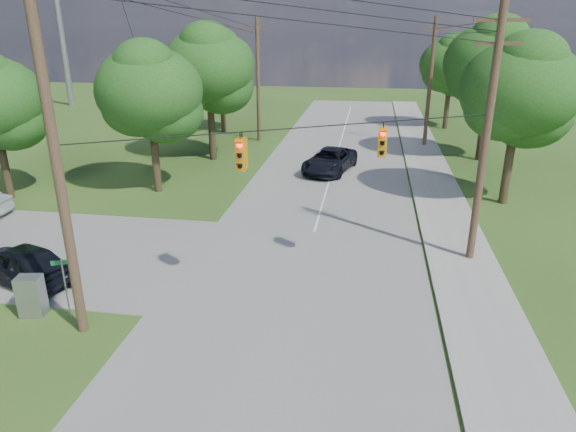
% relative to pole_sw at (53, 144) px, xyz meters
% --- Properties ---
extents(ground, '(140.00, 140.00, 0.00)m').
position_rel_pole_sw_xyz_m(ground, '(4.60, -0.40, -6.23)').
color(ground, '#2C4D19').
rests_on(ground, ground).
extents(main_road, '(10.00, 100.00, 0.03)m').
position_rel_pole_sw_xyz_m(main_road, '(6.60, 4.60, -6.21)').
color(main_road, gray).
rests_on(main_road, ground).
extents(sidewalk_east, '(2.60, 100.00, 0.12)m').
position_rel_pole_sw_xyz_m(sidewalk_east, '(13.30, 4.60, -6.17)').
color(sidewalk_east, '#9D9992').
rests_on(sidewalk_east, ground).
extents(pole_sw, '(2.00, 0.32, 12.00)m').
position_rel_pole_sw_xyz_m(pole_sw, '(0.00, 0.00, 0.00)').
color(pole_sw, brown).
rests_on(pole_sw, ground).
extents(pole_ne, '(2.00, 0.32, 10.50)m').
position_rel_pole_sw_xyz_m(pole_ne, '(13.50, 7.60, -0.76)').
color(pole_ne, brown).
rests_on(pole_ne, ground).
extents(pole_north_e, '(2.00, 0.32, 10.00)m').
position_rel_pole_sw_xyz_m(pole_north_e, '(13.50, 29.60, -1.10)').
color(pole_north_e, brown).
rests_on(pole_north_e, ground).
extents(pole_north_w, '(2.00, 0.32, 10.00)m').
position_rel_pole_sw_xyz_m(pole_north_w, '(-0.40, 29.60, -1.10)').
color(pole_north_w, brown).
rests_on(pole_north_w, ground).
extents(power_lines, '(13.93, 29.62, 4.93)m').
position_rel_pole_sw_xyz_m(power_lines, '(6.10, 11.14, 2.93)').
color(power_lines, black).
rests_on(power_lines, ground).
extents(traffic_signals, '(4.91, 3.27, 1.05)m').
position_rel_pole_sw_xyz_m(traffic_signals, '(7.15, 4.03, -0.73)').
color(traffic_signals, orange).
rests_on(traffic_signals, ground).
extents(tree_w_near, '(6.00, 6.00, 8.40)m').
position_rel_pole_sw_xyz_m(tree_w_near, '(-3.40, 14.60, -0.30)').
color(tree_w_near, '#433521').
rests_on(tree_w_near, ground).
extents(tree_w_mid, '(6.40, 6.40, 9.22)m').
position_rel_pole_sw_xyz_m(tree_w_mid, '(-2.40, 22.60, 0.35)').
color(tree_w_mid, '#433521').
rests_on(tree_w_mid, ground).
extents(tree_w_far, '(6.00, 6.00, 8.73)m').
position_rel_pole_sw_xyz_m(tree_w_far, '(-4.40, 32.60, 0.02)').
color(tree_w_far, '#433521').
rests_on(tree_w_far, ground).
extents(tree_e_near, '(6.20, 6.20, 8.81)m').
position_rel_pole_sw_xyz_m(tree_e_near, '(16.60, 15.60, 0.02)').
color(tree_e_near, '#433521').
rests_on(tree_e_near, ground).
extents(tree_e_mid, '(6.60, 6.60, 9.64)m').
position_rel_pole_sw_xyz_m(tree_e_mid, '(17.10, 25.60, 0.68)').
color(tree_e_mid, '#433521').
rests_on(tree_e_mid, ground).
extents(tree_e_far, '(5.80, 5.80, 8.32)m').
position_rel_pole_sw_xyz_m(tree_e_far, '(16.10, 37.60, -0.31)').
color(tree_e_far, '#433521').
rests_on(tree_e_far, ground).
extents(car_cross_dark, '(4.92, 3.26, 1.56)m').
position_rel_pole_sw_xyz_m(car_cross_dark, '(-4.05, 2.73, -5.42)').
color(car_cross_dark, black).
rests_on(car_cross_dark, cross_road).
extents(car_main_north, '(3.82, 6.03, 1.55)m').
position_rel_pole_sw_xyz_m(car_main_north, '(6.43, 20.47, -5.42)').
color(car_main_north, black).
rests_on(car_main_north, main_road).
extents(control_cabinet, '(0.91, 0.72, 1.47)m').
position_rel_pole_sw_xyz_m(control_cabinet, '(-2.17, 0.60, -5.49)').
color(control_cabinet, gray).
rests_on(control_cabinet, ground).
extents(street_name_sign, '(0.62, 0.28, 2.21)m').
position_rel_pole_sw_xyz_m(street_name_sign, '(-0.82, 0.60, -4.78)').
color(street_name_sign, gray).
rests_on(street_name_sign, ground).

